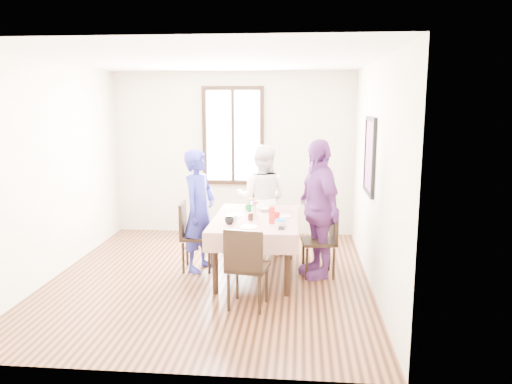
% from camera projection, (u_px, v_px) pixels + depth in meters
% --- Properties ---
extents(ground, '(4.50, 4.50, 0.00)m').
position_uv_depth(ground, '(210.00, 278.00, 6.31)').
color(ground, black).
rests_on(ground, ground).
extents(back_wall, '(4.00, 0.00, 4.00)m').
position_uv_depth(back_wall, '(233.00, 154.00, 8.26)').
color(back_wall, beige).
rests_on(back_wall, ground).
extents(right_wall, '(0.00, 4.50, 4.50)m').
position_uv_depth(right_wall, '(374.00, 175.00, 5.88)').
color(right_wall, beige).
rests_on(right_wall, ground).
extents(window_frame, '(1.02, 0.06, 1.62)m').
position_uv_depth(window_frame, '(233.00, 136.00, 8.19)').
color(window_frame, black).
rests_on(window_frame, back_wall).
extents(window_pane, '(0.90, 0.02, 1.50)m').
position_uv_depth(window_pane, '(233.00, 136.00, 8.20)').
color(window_pane, white).
rests_on(window_pane, back_wall).
extents(art_poster, '(0.04, 0.76, 0.96)m').
position_uv_depth(art_poster, '(370.00, 156.00, 6.14)').
color(art_poster, red).
rests_on(art_poster, right_wall).
extents(dining_table, '(0.96, 1.48, 0.75)m').
position_uv_depth(dining_table, '(256.00, 247.00, 6.37)').
color(dining_table, black).
rests_on(dining_table, ground).
extents(tablecloth, '(1.08, 1.60, 0.01)m').
position_uv_depth(tablecloth, '(256.00, 218.00, 6.30)').
color(tablecloth, '#560A04').
rests_on(tablecloth, dining_table).
extents(chair_left, '(0.45, 0.45, 0.91)m').
position_uv_depth(chair_left, '(198.00, 236.00, 6.56)').
color(chair_left, black).
rests_on(chair_left, ground).
extents(chair_right, '(0.47, 0.47, 0.91)m').
position_uv_depth(chair_right, '(319.00, 241.00, 6.33)').
color(chair_right, black).
rests_on(chair_right, ground).
extents(chair_far, '(0.43, 0.43, 0.91)m').
position_uv_depth(chair_far, '(263.00, 222.00, 7.36)').
color(chair_far, black).
rests_on(chair_far, ground).
extents(chair_near, '(0.48, 0.48, 0.91)m').
position_uv_depth(chair_near, '(248.00, 267.00, 5.36)').
color(chair_near, black).
rests_on(chair_near, ground).
extents(person_left, '(0.55, 0.68, 1.60)m').
position_uv_depth(person_left, '(199.00, 211.00, 6.50)').
color(person_left, navy).
rests_on(person_left, ground).
extents(person_far, '(0.86, 0.72, 1.60)m').
position_uv_depth(person_far, '(262.00, 199.00, 7.27)').
color(person_far, white).
rests_on(person_far, ground).
extents(person_right, '(0.78, 1.12, 1.76)m').
position_uv_depth(person_right, '(318.00, 209.00, 6.26)').
color(person_right, '#672F7B').
rests_on(person_right, ground).
extents(mug_black, '(0.13, 0.13, 0.09)m').
position_uv_depth(mug_black, '(229.00, 221.00, 5.94)').
color(mug_black, black).
rests_on(mug_black, tablecloth).
extents(mug_flag, '(0.14, 0.14, 0.09)m').
position_uv_depth(mug_flag, '(276.00, 216.00, 6.15)').
color(mug_flag, red).
rests_on(mug_flag, tablecloth).
extents(mug_green, '(0.14, 0.14, 0.08)m').
position_uv_depth(mug_green, '(249.00, 208.00, 6.64)').
color(mug_green, '#0C7226').
rests_on(mug_green, tablecloth).
extents(serving_bowl, '(0.24, 0.24, 0.05)m').
position_uv_depth(serving_bowl, '(266.00, 209.00, 6.67)').
color(serving_bowl, white).
rests_on(serving_bowl, tablecloth).
extents(juice_carton, '(0.07, 0.07, 0.21)m').
position_uv_depth(juice_carton, '(272.00, 215.00, 5.98)').
color(juice_carton, red).
rests_on(juice_carton, tablecloth).
extents(butter_tub, '(0.13, 0.13, 0.07)m').
position_uv_depth(butter_tub, '(281.00, 223.00, 5.88)').
color(butter_tub, white).
rests_on(butter_tub, tablecloth).
extents(jam_jar, '(0.07, 0.07, 0.09)m').
position_uv_depth(jam_jar, '(251.00, 217.00, 6.13)').
color(jam_jar, black).
rests_on(jam_jar, tablecloth).
extents(drinking_glass, '(0.06, 0.06, 0.09)m').
position_uv_depth(drinking_glass, '(235.00, 218.00, 6.09)').
color(drinking_glass, silver).
rests_on(drinking_glass, tablecloth).
extents(smartphone, '(0.07, 0.14, 0.01)m').
position_uv_depth(smartphone, '(281.00, 228.00, 5.75)').
color(smartphone, black).
rests_on(smartphone, tablecloth).
extents(flower_vase, '(0.07, 0.07, 0.13)m').
position_uv_depth(flower_vase, '(254.00, 212.00, 6.31)').
color(flower_vase, silver).
rests_on(flower_vase, tablecloth).
extents(plate_left, '(0.20, 0.20, 0.01)m').
position_uv_depth(plate_left, '(235.00, 215.00, 6.39)').
color(plate_left, white).
rests_on(plate_left, tablecloth).
extents(plate_right, '(0.20, 0.20, 0.01)m').
position_uv_depth(plate_right, '(284.00, 216.00, 6.34)').
color(plate_right, white).
rests_on(plate_right, tablecloth).
extents(plate_far, '(0.20, 0.20, 0.01)m').
position_uv_depth(plate_far, '(260.00, 207.00, 6.88)').
color(plate_far, white).
rests_on(plate_far, tablecloth).
extents(plate_near, '(0.20, 0.20, 0.01)m').
position_uv_depth(plate_near, '(249.00, 227.00, 5.80)').
color(plate_near, white).
rests_on(plate_near, tablecloth).
extents(butter_lid, '(0.12, 0.12, 0.01)m').
position_uv_depth(butter_lid, '(281.00, 220.00, 5.87)').
color(butter_lid, blue).
rests_on(butter_lid, butter_tub).
extents(flower_bunch, '(0.09, 0.09, 0.10)m').
position_uv_depth(flower_bunch, '(254.00, 203.00, 6.29)').
color(flower_bunch, yellow).
rests_on(flower_bunch, flower_vase).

